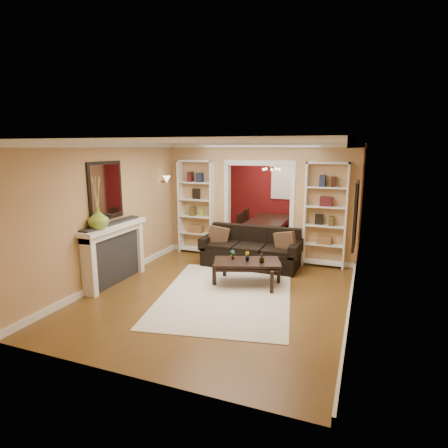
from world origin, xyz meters
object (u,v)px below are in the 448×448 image
at_px(bookshelf_left, 196,207).
at_px(bookshelf_right, 325,215).
at_px(coffee_table, 247,273).
at_px(fireplace, 116,254).
at_px(dining_table, 270,231).
at_px(sofa, 251,247).

distance_m(bookshelf_left, bookshelf_right, 3.10).
bearing_deg(coffee_table, fireplace, 178.83).
height_order(bookshelf_right, fireplace, bookshelf_right).
relative_size(coffee_table, dining_table, 0.68).
bearing_deg(coffee_table, bookshelf_right, 34.10).
relative_size(bookshelf_right, fireplace, 1.35).
relative_size(coffee_table, bookshelf_left, 0.54).
distance_m(sofa, bookshelf_right, 1.77).
relative_size(fireplace, dining_table, 0.93).
relative_size(sofa, fireplace, 1.28).
bearing_deg(sofa, bookshelf_right, 21.02).
relative_size(sofa, bookshelf_right, 0.95).
bearing_deg(bookshelf_right, sofa, -158.98).
distance_m(sofa, fireplace, 2.89).
relative_size(bookshelf_left, bookshelf_right, 1.00).
distance_m(bookshelf_left, fireplace, 2.65).
height_order(bookshelf_right, dining_table, bookshelf_right).
distance_m(coffee_table, bookshelf_left, 2.69).
bearing_deg(sofa, bookshelf_left, 159.97).
height_order(sofa, fireplace, fireplace).
relative_size(sofa, bookshelf_left, 0.95).
height_order(bookshelf_left, fireplace, bookshelf_left).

